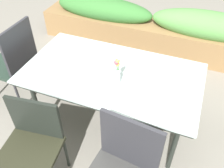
# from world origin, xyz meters

# --- Properties ---
(ground_plane) EXTENTS (12.00, 12.00, 0.00)m
(ground_plane) POSITION_xyz_m (0.00, 0.00, 0.00)
(ground_plane) COLOR gray
(dining_table) EXTENTS (1.71, 0.95, 0.73)m
(dining_table) POSITION_xyz_m (0.00, -0.02, 0.68)
(dining_table) COLOR #B2C6C1
(dining_table) RESTS_ON ground
(chair_near_left) EXTENTS (0.54, 0.54, 0.85)m
(chair_near_left) POSITION_xyz_m (-0.39, -0.87, 0.49)
(chair_near_left) COLOR #29291B
(chair_near_left) RESTS_ON ground
(chair_end_left) EXTENTS (0.50, 0.50, 1.01)m
(chair_end_left) POSITION_xyz_m (-1.20, -0.02, 0.55)
(chair_end_left) COLOR #24352B
(chair_end_left) RESTS_ON ground
(flower_vase) EXTENTS (0.06, 0.06, 0.27)m
(flower_vase) POSITION_xyz_m (0.10, -0.14, 0.85)
(flower_vase) COLOR silver
(flower_vase) RESTS_ON dining_table
(planter_box) EXTENTS (3.54, 0.53, 0.75)m
(planter_box) POSITION_xyz_m (0.03, 1.64, 0.35)
(planter_box) COLOR olive
(planter_box) RESTS_ON ground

